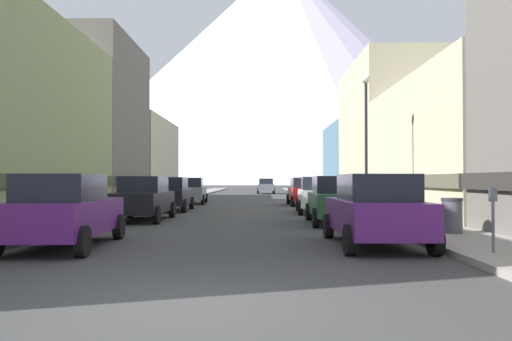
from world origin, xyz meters
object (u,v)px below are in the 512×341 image
pedestrian_0 (382,196)px  potted_plant_2 (93,199)px  pedestrian_1 (128,194)px  car_left_1 (143,198)px  car_right_1 (336,200)px  car_driving_0 (266,186)px  car_right_0 (375,210)px  trash_bin_right (452,215)px  car_left_0 (64,210)px  streetlamp_right (366,123)px  car_right_3 (304,191)px  car_right_2 (318,195)px  car_left_3 (191,191)px  parking_meter_near (493,210)px  potted_plant_1 (389,201)px  car_left_2 (171,194)px

pedestrian_0 → potted_plant_2: bearing=171.9°
pedestrian_1 → car_left_1: bearing=-70.5°
car_right_1 → car_driving_0: size_ratio=1.01×
pedestrian_0 → pedestrian_1: 13.59m
car_right_0 → trash_bin_right: bearing=34.1°
car_left_1 → car_driving_0: size_ratio=1.00×
car_left_0 → pedestrian_0: bearing=44.1°
car_left_0 → streetlamp_right: streetlamp_right is taller
car_driving_0 → pedestrian_0: (4.65, -37.65, 0.04)m
car_right_3 → streetlamp_right: size_ratio=0.76×
car_right_2 → car_left_3: bearing=128.8°
car_left_0 → car_right_0: size_ratio=1.02×
parking_meter_near → potted_plant_1: size_ratio=1.49×
pedestrian_0 → car_driving_0: bearing=97.0°
potted_plant_1 → streetlamp_right: bearing=-120.8°
trash_bin_right → potted_plant_1: (0.65, 9.43, 0.01)m
car_right_1 → car_right_2: size_ratio=0.99×
car_left_1 → car_left_0: bearing=-90.0°
car_left_0 → car_left_3: same height
car_left_0 → car_driving_0: (5.40, 47.38, 0.00)m
pedestrian_0 → streetlamp_right: size_ratio=0.29×
trash_bin_right → potted_plant_1: bearing=86.1°
car_right_3 → car_driving_0: size_ratio=1.01×
car_left_3 → trash_bin_right: car_left_3 is taller
car_driving_0 → potted_plant_1: size_ratio=4.92×
car_left_2 → car_left_3: bearing=90.0°
car_left_2 → car_right_0: size_ratio=1.00×
car_right_1 → potted_plant_1: car_right_1 is taller
car_left_1 → trash_bin_right: size_ratio=4.49×
car_left_2 → car_right_2: size_ratio=0.99×
potted_plant_1 → car_left_3: bearing=135.4°
car_left_0 → potted_plant_2: size_ratio=4.44×
car_right_1 → potted_plant_1: 5.77m
car_left_0 → car_left_3: bearing=90.0°
car_left_1 → car_driving_0: 39.63m
potted_plant_1 → pedestrian_0: bearing=-113.2°
potted_plant_2 → streetlamp_right: (12.35, -2.90, 3.26)m
potted_plant_2 → pedestrian_1: (0.75, 3.43, 0.17)m
car_right_2 → potted_plant_2: (-10.80, -1.07, -0.18)m
parking_meter_near → pedestrian_0: bearing=87.5°
car_left_0 → car_left_2: (-0.00, 14.38, 0.00)m
car_right_3 → parking_meter_near: car_right_3 is taller
car_right_0 → car_right_2: (-0.00, 12.36, 0.00)m
pedestrian_1 → car_right_0: bearing=-55.7°
car_left_3 → pedestrian_0: bearing=-51.0°
car_left_2 → car_right_3: same height
car_right_1 → car_right_3: 13.59m
streetlamp_right → car_right_2: bearing=111.4°
pedestrian_1 → streetlamp_right: 13.57m
car_left_1 → trash_bin_right: car_left_1 is taller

